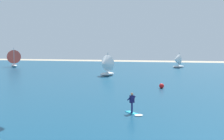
{
  "coord_description": "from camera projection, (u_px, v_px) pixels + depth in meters",
  "views": [
    {
      "loc": [
        6.55,
        -3.05,
        5.44
      ],
      "look_at": [
        0.92,
        20.58,
        3.41
      ],
      "focal_mm": 43.94,
      "sensor_mm": 36.0,
      "label": 1
    }
  ],
  "objects": [
    {
      "name": "ocean",
      "position": [
        143.0,
        74.0,
        54.33
      ],
      "size": [
        160.0,
        90.0,
        0.1
      ],
      "primitive_type": "cube",
      "color": "navy",
      "rests_on": "ground"
    },
    {
      "name": "kitesurfer",
      "position": [
        133.0,
        106.0,
        22.0
      ],
      "size": [
        1.75,
        1.81,
        1.67
      ],
      "color": "#26B2CC",
      "rests_on": "ocean"
    },
    {
      "name": "sailboat_anchored_offshore",
      "position": [
        105.0,
        65.0,
        50.43
      ],
      "size": [
        3.49,
        3.92,
        4.38
      ],
      "color": "silver",
      "rests_on": "ocean"
    },
    {
      "name": "sailboat_mid_right",
      "position": [
        177.0,
        61.0,
        70.56
      ],
      "size": [
        3.5,
        3.13,
        3.92
      ],
      "color": "silver",
      "rests_on": "ocean"
    },
    {
      "name": "sailboat_outermost",
      "position": [
        14.0,
        58.0,
        74.42
      ],
      "size": [
        4.4,
        4.61,
        5.14
      ],
      "color": "white",
      "rests_on": "ocean"
    },
    {
      "name": "marker_buoy",
      "position": [
        162.0,
        86.0,
        35.53
      ],
      "size": [
        0.64,
        0.64,
        0.64
      ],
      "primitive_type": "sphere",
      "color": "red",
      "rests_on": "ocean"
    }
  ]
}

